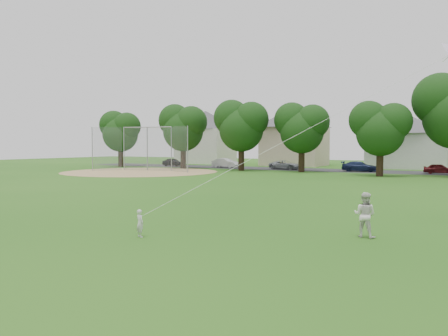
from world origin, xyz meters
The scene contains 10 objects.
ground centered at (0.00, 0.00, 0.00)m, with size 160.00×160.00×0.00m, color #205413.
street centered at (0.00, 42.00, 0.01)m, with size 90.00×7.00×0.01m, color #2D2D30.
dirt_infield centered at (-26.00, 28.00, 0.01)m, with size 18.00×18.00×0.02m, color #9E7F51.
toddler centered at (-2.16, -0.05, 0.47)m, with size 0.34×0.23×0.94m, color silver.
older_boy centered at (4.44, 3.65, 0.76)m, with size 0.74×0.58×1.53m, color silver.
kite centered at (2.31, 3.92, 3.67)m, with size 4.94×4.50×13.37m.
baseball_backstop centered at (-26.78, 29.80, 2.65)m, with size 11.79×4.40×5.30m.
tree_row centered at (5.09, 36.29, 6.10)m, with size 82.33×8.16×10.81m.
parked_cars centered at (-2.30, 41.00, 0.61)m, with size 56.13×2.60×1.28m.
house_row centered at (-0.20, 52.00, 5.20)m, with size 76.68×14.24×10.61m.
Camera 1 is at (7.50, -11.34, 3.10)m, focal length 35.00 mm.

